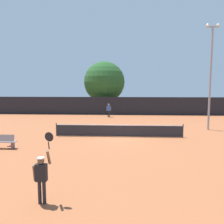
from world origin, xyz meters
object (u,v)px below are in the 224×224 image
object	(u,v)px
player_receiving	(109,109)
parked_car_near	(77,105)
tennis_ball	(140,128)
light_pole	(211,71)
large_tree	(104,82)
spare_racket	(11,145)
courtside_bench	(2,141)
player_serving	(42,173)

from	to	relation	value
player_receiving	parked_car_near	size ratio (longest dim) A/B	0.38
tennis_ball	light_pole	xyz separation A→B (m)	(6.27, -0.27, 5.28)
light_pole	large_tree	xyz separation A→B (m)	(-10.89, 14.31, -0.70)
spare_racket	courtside_bench	world-z (taller)	courtside_bench
courtside_bench	large_tree	world-z (taller)	large_tree
player_receiving	courtside_bench	distance (m)	16.56
player_serving	courtside_bench	distance (m)	8.50
large_tree	parked_car_near	xyz separation A→B (m)	(-4.84, 2.24, -3.84)
player_serving	large_tree	size ratio (longest dim) A/B	0.32
parked_car_near	courtside_bench	bearing A→B (deg)	-81.77
spare_racket	courtside_bench	xyz separation A→B (m)	(-0.22, -0.78, 0.46)
tennis_ball	spare_racket	size ratio (longest dim) A/B	0.13
player_serving	tennis_ball	size ratio (longest dim) A/B	36.53
player_serving	large_tree	xyz separation A→B (m)	(-0.39, 28.50, 3.53)
player_serving	light_pole	bearing A→B (deg)	53.49
player_receiving	courtside_bench	bearing A→B (deg)	69.36
light_pole	parked_car_near	bearing A→B (deg)	133.56
player_receiving	parked_car_near	world-z (taller)	player_receiving
player_serving	player_receiving	world-z (taller)	player_serving
player_serving	player_receiving	size ratio (longest dim) A/B	1.46
player_receiving	spare_racket	bearing A→B (deg)	69.12
parked_car_near	large_tree	bearing A→B (deg)	-16.89
player_receiving	light_pole	distance (m)	13.37
tennis_ball	parked_car_near	xyz separation A→B (m)	(-9.47, 16.28, 0.74)
tennis_ball	courtside_bench	bearing A→B (deg)	-140.53
light_pole	large_tree	distance (m)	18.00
tennis_ball	courtside_bench	distance (m)	12.11
tennis_ball	spare_racket	bearing A→B (deg)	-142.83
spare_racket	parked_car_near	bearing A→B (deg)	90.87
large_tree	player_receiving	bearing A→B (deg)	-79.83
courtside_bench	parked_car_near	bearing A→B (deg)	90.32
player_serving	spare_racket	size ratio (longest dim) A/B	4.80
player_serving	player_receiving	distance (m)	22.26
courtside_bench	light_pole	size ratio (longest dim) A/B	0.19
spare_racket	light_pole	xyz separation A→B (m)	(15.39, 6.65, 5.30)
player_serving	tennis_ball	xyz separation A→B (m)	(4.23, 14.45, -1.05)
tennis_ball	large_tree	distance (m)	15.48
parked_car_near	player_receiving	bearing A→B (deg)	-46.97
tennis_ball	light_pole	world-z (taller)	light_pole
courtside_bench	light_pole	distance (m)	17.95
spare_racket	parked_car_near	distance (m)	23.21
player_receiving	tennis_ball	bearing A→B (deg)	114.21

